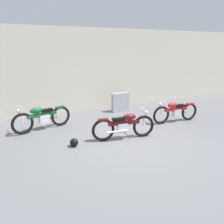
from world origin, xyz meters
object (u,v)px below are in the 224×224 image
helmet (74,143)px  stone_marker (120,102)px  motorcycle_red (175,111)px  motorcycle_green (42,117)px  motorcycle_maroon (124,125)px

helmet → stone_marker: bearing=42.4°
stone_marker → helmet: bearing=-137.6°
motorcycle_red → motorcycle_green: 4.84m
stone_marker → motorcycle_red: (1.19, -2.19, 0.01)m
motorcycle_maroon → motorcycle_green: (-2.16, 1.90, 0.01)m
stone_marker → helmet: stone_marker is taller
motorcycle_red → stone_marker: bearing=-56.7°
stone_marker → helmet: size_ratio=3.44×
helmet → motorcycle_green: motorcycle_green is taller
stone_marker → helmet: (-2.88, -2.63, -0.29)m
helmet → motorcycle_red: motorcycle_red is taller
helmet → motorcycle_maroon: (1.57, -0.13, 0.31)m
motorcycle_maroon → motorcycle_green: bearing=149.1°
stone_marker → motorcycle_green: 3.58m
helmet → motorcycle_red: 4.10m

